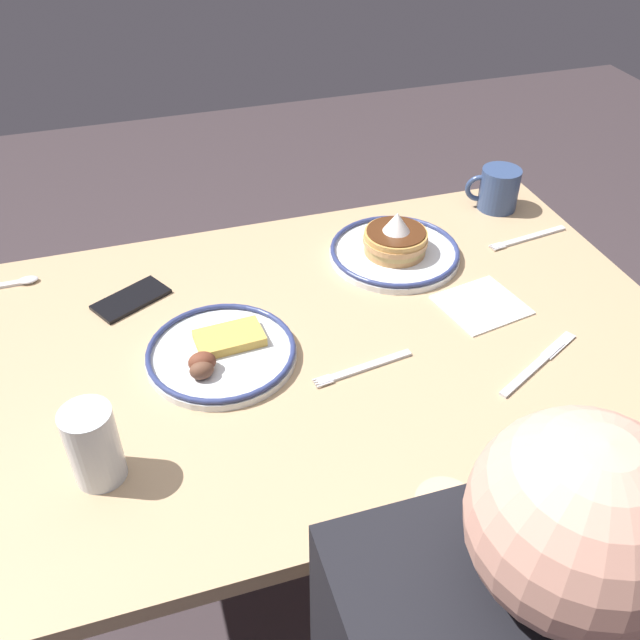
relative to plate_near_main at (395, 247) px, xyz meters
The scene contains 12 objects.
ground_plane 0.84m from the plate_near_main, 41.05° to the left, with size 6.00×6.00×0.00m, color #3C3134.
dining_table 0.34m from the plate_near_main, 41.05° to the left, with size 1.35×0.87×0.75m.
plate_near_main is the anchor object (origin of this frame).
plate_center_pancakes 0.47m from the plate_near_main, 27.31° to the left, with size 0.27×0.27×0.05m.
coffee_mug 0.34m from the plate_near_main, 157.72° to the right, with size 0.12×0.09×0.10m.
drinking_glass 0.76m from the plate_near_main, 33.11° to the left, with size 0.07×0.07×0.13m.
cell_phone 0.55m from the plate_near_main, ahead, with size 0.14×0.07×0.01m, color black.
paper_napkin 0.24m from the plate_near_main, 114.40° to the left, with size 0.15×0.14×0.00m, color white.
fork_near 0.36m from the plate_near_main, 59.23° to the left, with size 0.19×0.04×0.01m.
fork_far 0.31m from the plate_near_main, behind, with size 0.20×0.05×0.01m.
butter_knife 0.41m from the plate_near_main, 106.07° to the left, with size 0.21×0.12×0.01m.
tea_spoon 0.80m from the plate_near_main, ahead, with size 0.18×0.03×0.01m.
Camera 1 is at (0.28, 0.93, 1.57)m, focal length 38.97 mm.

